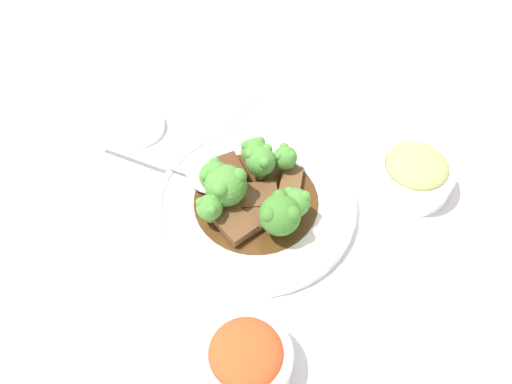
{
  "coord_description": "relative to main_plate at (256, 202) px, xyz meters",
  "views": [
    {
      "loc": [
        -0.31,
        -0.25,
        0.57
      ],
      "look_at": [
        0.0,
        0.0,
        0.03
      ],
      "focal_mm": 35.0,
      "sensor_mm": 36.0,
      "label": 1
    }
  ],
  "objects": [
    {
      "name": "ground_plane",
      "position": [
        0.0,
        0.0,
        -0.01
      ],
      "size": [
        4.0,
        4.0,
        0.0
      ],
      "primitive_type": "plane",
      "color": "silver"
    },
    {
      "name": "main_plate",
      "position": [
        0.0,
        0.0,
        0.0
      ],
      "size": [
        0.28,
        0.28,
        0.02
      ],
      "color": "white",
      "rests_on": "ground_plane"
    },
    {
      "name": "beef_strip_0",
      "position": [
        -0.02,
        -0.02,
        0.01
      ],
      "size": [
        0.06,
        0.05,
        0.01
      ],
      "color": "brown",
      "rests_on": "main_plate"
    },
    {
      "name": "beef_strip_1",
      "position": [
        -0.05,
        -0.0,
        0.02
      ],
      "size": [
        0.05,
        0.07,
        0.01
      ],
      "color": "brown",
      "rests_on": "main_plate"
    },
    {
      "name": "beef_strip_2",
      "position": [
        0.0,
        0.0,
        0.01
      ],
      "size": [
        0.07,
        0.07,
        0.01
      ],
      "color": "brown",
      "rests_on": "main_plate"
    },
    {
      "name": "beef_strip_3",
      "position": [
        0.04,
        -0.03,
        0.01
      ],
      "size": [
        0.07,
        0.06,
        0.01
      ],
      "color": "brown",
      "rests_on": "main_plate"
    },
    {
      "name": "beef_strip_4",
      "position": [
        0.01,
        0.06,
        0.02
      ],
      "size": [
        0.06,
        0.06,
        0.01
      ],
      "color": "#56331E",
      "rests_on": "main_plate"
    },
    {
      "name": "broccoli_floret_0",
      "position": [
        0.03,
        0.02,
        0.04
      ],
      "size": [
        0.04,
        0.04,
        0.05
      ],
      "color": "#8EB756",
      "rests_on": "main_plate"
    },
    {
      "name": "broccoli_floret_1",
      "position": [
        -0.02,
        -0.05,
        0.04
      ],
      "size": [
        0.05,
        0.05,
        0.06
      ],
      "color": "#7FA84C",
      "rests_on": "main_plate"
    },
    {
      "name": "broccoli_floret_2",
      "position": [
        0.01,
        -0.06,
        0.04
      ],
      "size": [
        0.04,
        0.04,
        0.05
      ],
      "color": "#7FA84C",
      "rests_on": "main_plate"
    },
    {
      "name": "broccoli_floret_3",
      "position": [
        0.05,
        0.04,
        0.04
      ],
      "size": [
        0.04,
        0.04,
        0.05
      ],
      "color": "#7FA84C",
      "rests_on": "main_plate"
    },
    {
      "name": "broccoli_floret_4",
      "position": [
        -0.02,
        0.05,
        0.03
      ],
      "size": [
        0.04,
        0.04,
        0.05
      ],
      "color": "#7FA84C",
      "rests_on": "main_plate"
    },
    {
      "name": "broccoli_floret_5",
      "position": [
        -0.03,
        0.03,
        0.05
      ],
      "size": [
        0.06,
        0.06,
        0.06
      ],
      "color": "#7FA84C",
      "rests_on": "main_plate"
    },
    {
      "name": "broccoli_floret_6",
      "position": [
        -0.06,
        0.02,
        0.04
      ],
      "size": [
        0.03,
        0.03,
        0.05
      ],
      "color": "#7FA84C",
      "rests_on": "main_plate"
    },
    {
      "name": "broccoli_floret_7",
      "position": [
        0.06,
        0.0,
        0.04
      ],
      "size": [
        0.03,
        0.03,
        0.04
      ],
      "color": "#7FA84C",
      "rests_on": "main_plate"
    },
    {
      "name": "serving_spoon",
      "position": [
        -0.02,
        0.08,
        0.02
      ],
      "size": [
        0.09,
        0.22,
        0.01
      ],
      "color": "#B7B7BC",
      "rests_on": "main_plate"
    },
    {
      "name": "side_bowl_kimchi",
      "position": [
        -0.18,
        -0.13,
        0.02
      ],
      "size": [
        0.1,
        0.1,
        0.06
      ],
      "color": "white",
      "rests_on": "ground_plane"
    },
    {
      "name": "side_bowl_appetizer",
      "position": [
        0.17,
        -0.15,
        0.02
      ],
      "size": [
        0.11,
        0.11,
        0.06
      ],
      "color": "white",
      "rests_on": "ground_plane"
    },
    {
      "name": "sauce_dish",
      "position": [
        0.0,
        0.23,
        -0.0
      ],
      "size": [
        0.08,
        0.08,
        0.01
      ],
      "color": "white",
      "rests_on": "ground_plane"
    },
    {
      "name": "paper_napkin",
      "position": [
        0.13,
        0.17,
        -0.01
      ],
      "size": [
        0.1,
        0.08,
        0.01
      ],
      "color": "white",
      "rests_on": "ground_plane"
    }
  ]
}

